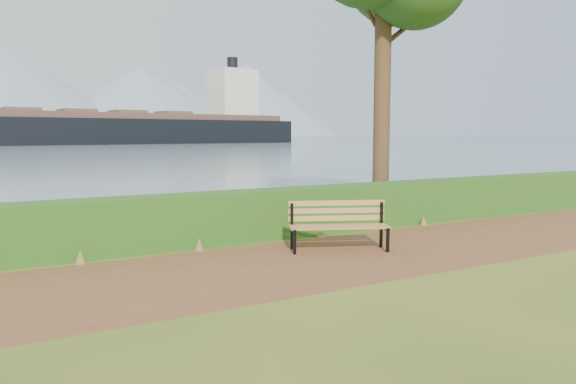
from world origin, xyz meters
TOP-DOWN VIEW (x-y plane):
  - ground at (0.00, 0.00)m, footprint 140.00×140.00m
  - path at (0.00, 0.30)m, footprint 40.00×3.40m
  - hedge at (0.00, 2.60)m, footprint 32.00×0.85m
  - bench at (1.16, 0.81)m, footprint 1.88×1.23m
  - cargo_ship at (29.20, 106.05)m, footprint 69.42×18.12m

SIDE VIEW (x-z plane):
  - ground at x=0.00m, z-range 0.00..0.00m
  - path at x=0.00m, z-range 0.00..0.01m
  - hedge at x=0.00m, z-range 0.00..1.00m
  - bench at x=1.16m, z-range 0.07..0.99m
  - cargo_ship at x=29.20m, z-range -7.31..13.53m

